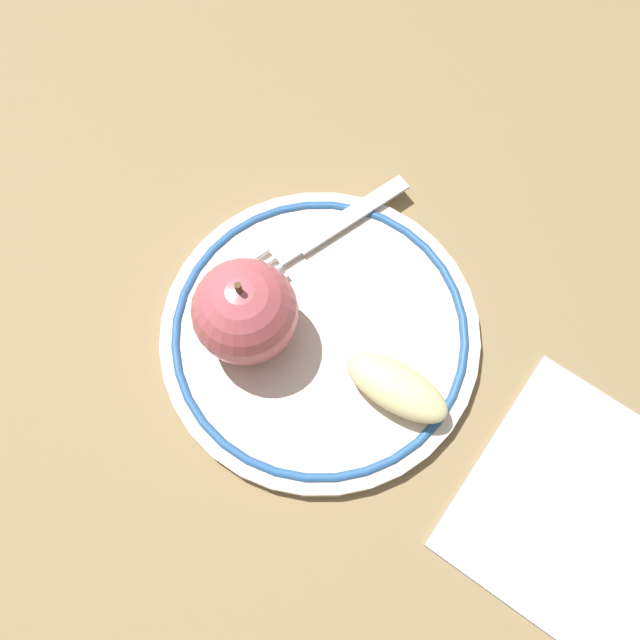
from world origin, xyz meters
name	(u,v)px	position (x,y,z in m)	size (l,w,h in m)	color
ground_plane	(350,336)	(0.00, 0.00, 0.00)	(2.00, 2.00, 0.00)	olive
plate	(320,334)	(0.01, -0.02, 0.01)	(0.22, 0.22, 0.01)	beige
apple_red_whole	(245,312)	(0.04, -0.05, 0.05)	(0.07, 0.07, 0.08)	#BC515A
apple_slice_front	(397,388)	(0.02, 0.05, 0.02)	(0.07, 0.03, 0.02)	beige
fork	(314,239)	(-0.04, -0.06, 0.01)	(0.17, 0.06, 0.00)	silver
napkin_folded	(577,513)	(0.00, 0.18, 0.00)	(0.15, 0.14, 0.01)	#B6B9D0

